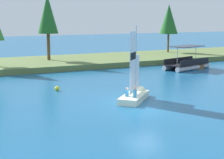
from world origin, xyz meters
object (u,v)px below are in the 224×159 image
shoreline_tree_right (169,19)px  channel_buoy (57,88)px  wooden_dock (182,64)px  pontoon_boat (187,63)px  sailboat (136,93)px  shoreline_tree_midright (48,14)px

shoreline_tree_right → channel_buoy: shoreline_tree_right is taller
channel_buoy → wooden_dock: bearing=22.1°
pontoon_boat → sailboat: bearing=-157.0°
shoreline_tree_right → sailboat: (-20.09, -24.38, -5.37)m
wooden_dock → pontoon_boat: (-0.95, -2.08, 0.42)m
shoreline_tree_right → sailboat: bearing=-129.5°
shoreline_tree_right → sailboat: shoreline_tree_right is taller
shoreline_tree_right → pontoon_boat: shoreline_tree_right is taller
shoreline_tree_right → pontoon_boat: bearing=-116.6°
shoreline_tree_midright → pontoon_boat: size_ratio=1.26×
sailboat → channel_buoy: sailboat is taller
shoreline_tree_right → wooden_dock: 13.57m
wooden_dock → sailboat: bearing=-137.4°
wooden_dock → sailboat: sailboat is taller
sailboat → pontoon_boat: bearing=-4.9°
pontoon_boat → shoreline_tree_midright: bearing=123.6°
shoreline_tree_midright → wooden_dock: 18.18m
shoreline_tree_right → wooden_dock: shoreline_tree_right is taller
pontoon_boat → channel_buoy: (-17.97, -5.61, -0.49)m
wooden_dock → shoreline_tree_right: bearing=63.1°
shoreline_tree_midright → wooden_dock: size_ratio=1.41×
shoreline_tree_right → wooden_dock: (-5.61, -11.05, -5.53)m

